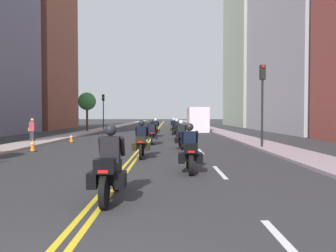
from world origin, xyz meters
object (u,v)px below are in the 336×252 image
at_px(motorcycle_4, 151,134).
at_px(traffic_light_far, 103,106).
at_px(motorcycle_6, 155,129).
at_px(pedestrian_1, 32,130).
at_px(motorcycle_3, 181,137).
at_px(motorcycle_5, 176,131).
at_px(traffic_cone_1, 71,138).
at_px(street_tree_1, 87,102).
at_px(motorcycle_0, 110,169).
at_px(motorcycle_2, 141,142).
at_px(motorcycle_1, 189,152).
at_px(motorcycle_7, 173,128).
at_px(parked_truck, 196,121).
at_px(traffic_light_near, 262,91).
at_px(traffic_cone_2, 32,145).

height_order(motorcycle_4, traffic_light_far, traffic_light_far).
bearing_deg(motorcycle_6, traffic_light_far, 121.65).
distance_m(motorcycle_4, pedestrian_1, 8.30).
height_order(motorcycle_3, pedestrian_1, pedestrian_1).
bearing_deg(motorcycle_5, pedestrian_1, -163.03).
xyz_separation_m(traffic_cone_1, street_tree_1, (-2.55, 14.31, 3.13)).
distance_m(motorcycle_0, motorcycle_3, 11.09).
xyz_separation_m(motorcycle_2, traffic_cone_1, (-5.49, 8.00, -0.37)).
distance_m(motorcycle_1, motorcycle_7, 21.07).
bearing_deg(street_tree_1, parked_truck, 7.07).
height_order(motorcycle_0, motorcycle_7, motorcycle_0).
xyz_separation_m(motorcycle_2, street_tree_1, (-8.04, 22.31, 2.76)).
relative_size(motorcycle_2, motorcycle_5, 0.99).
bearing_deg(motorcycle_7, motorcycle_3, -89.46).
distance_m(motorcycle_6, traffic_light_far, 14.14).
relative_size(motorcycle_3, motorcycle_5, 1.04).
bearing_deg(motorcycle_4, traffic_light_near, -27.14).
xyz_separation_m(motorcycle_4, pedestrian_1, (-8.21, 1.19, 0.20)).
bearing_deg(traffic_light_far, motorcycle_4, -70.11).
height_order(motorcycle_1, motorcycle_5, motorcycle_5).
relative_size(motorcycle_5, traffic_cone_1, 3.44).
distance_m(motorcycle_6, pedestrian_1, 10.43).
xyz_separation_m(traffic_light_near, street_tree_1, (-14.42, 18.46, 0.22)).
xyz_separation_m(traffic_light_far, parked_truck, (11.60, -2.48, -1.87)).
bearing_deg(motorcycle_6, street_tree_1, 136.64).
xyz_separation_m(motorcycle_7, traffic_cone_2, (-7.50, -15.12, -0.32)).
bearing_deg(pedestrian_1, parked_truck, -121.37).
relative_size(motorcycle_6, traffic_cone_1, 3.51).
bearing_deg(motorcycle_1, traffic_cone_2, 142.61).
relative_size(traffic_cone_1, traffic_light_far, 0.14).
height_order(traffic_cone_1, traffic_cone_2, traffic_cone_2).
height_order(motorcycle_6, traffic_cone_2, motorcycle_6).
distance_m(motorcycle_0, motorcycle_1, 3.99).
height_order(traffic_light_near, pedestrian_1, traffic_light_near).
distance_m(motorcycle_1, traffic_cone_2, 9.68).
distance_m(traffic_cone_2, traffic_light_far, 24.10).
height_order(motorcycle_6, parked_truck, parked_truck).
distance_m(motorcycle_2, motorcycle_5, 10.94).
distance_m(motorcycle_2, motorcycle_7, 17.66).
bearing_deg(parked_truck, motorcycle_6, -115.46).
bearing_deg(motorcycle_4, motorcycle_3, -59.89).
relative_size(motorcycle_3, traffic_cone_1, 3.56).
relative_size(motorcycle_4, traffic_light_far, 0.49).
relative_size(motorcycle_4, traffic_light_near, 0.48).
bearing_deg(motorcycle_5, motorcycle_1, -89.30).
distance_m(motorcycle_1, traffic_cone_1, 13.64).
bearing_deg(motorcycle_6, pedestrian_1, -140.31).
distance_m(traffic_cone_2, traffic_light_near, 12.58).
bearing_deg(motorcycle_0, traffic_cone_2, 120.66).
distance_m(motorcycle_1, street_tree_1, 27.78).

